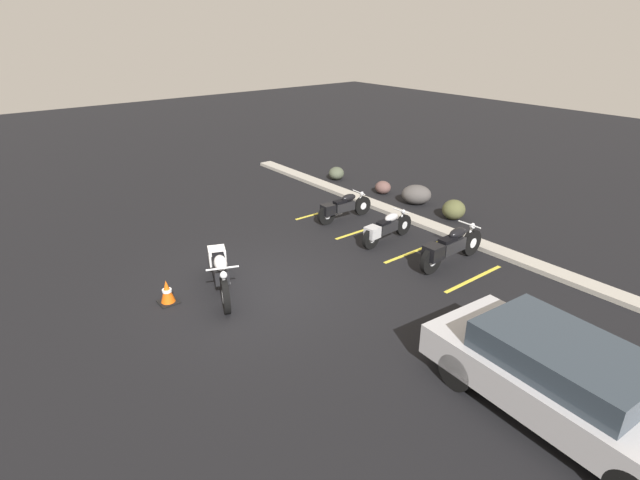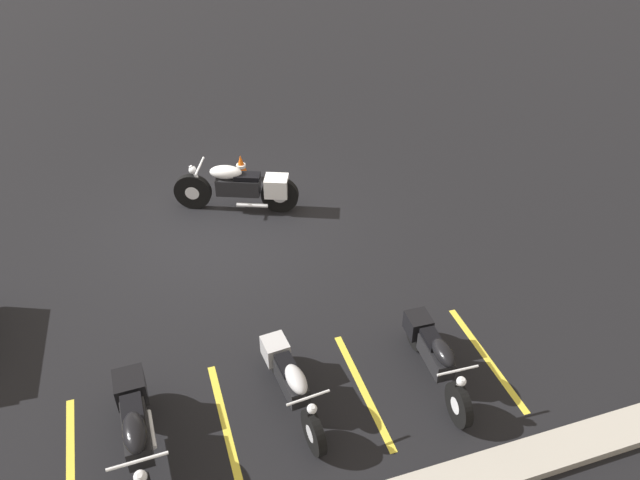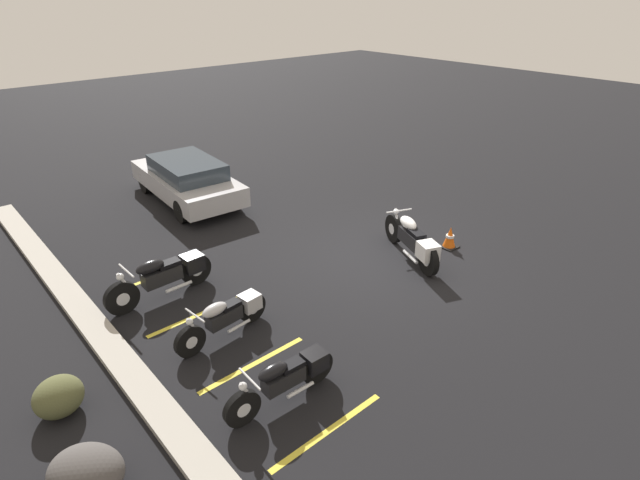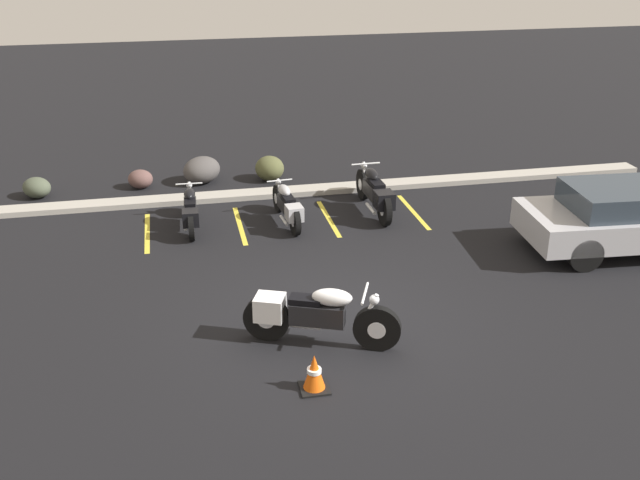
% 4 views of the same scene
% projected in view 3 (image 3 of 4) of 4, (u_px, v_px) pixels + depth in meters
% --- Properties ---
extents(ground, '(60.00, 60.00, 0.00)m').
position_uv_depth(ground, '(377.00, 258.00, 11.80)').
color(ground, black).
extents(motorcycle_white_featured, '(2.27, 1.12, 0.94)m').
position_uv_depth(motorcycle_white_featured, '(413.00, 240.00, 11.52)').
color(motorcycle_white_featured, black).
rests_on(motorcycle_white_featured, ground).
extents(parked_bike_0, '(0.56, 1.98, 0.78)m').
position_uv_depth(parked_bike_0, '(287.00, 378.00, 7.61)').
color(parked_bike_0, black).
rests_on(parked_bike_0, ground).
extents(parked_bike_1, '(0.56, 1.97, 0.78)m').
position_uv_depth(parked_bike_1, '(227.00, 316.00, 9.03)').
color(parked_bike_1, black).
rests_on(parked_bike_1, ground).
extents(parked_bike_2, '(0.65, 2.31, 0.91)m').
position_uv_depth(parked_bike_2, '(165.00, 275.00, 10.16)').
color(parked_bike_2, black).
rests_on(parked_bike_2, ground).
extents(car_silver, '(4.42, 2.10, 1.29)m').
position_uv_depth(car_silver, '(187.00, 179.00, 14.64)').
color(car_silver, black).
rests_on(car_silver, ground).
extents(concrete_curb, '(18.00, 0.50, 0.12)m').
position_uv_depth(concrete_curb, '(129.00, 371.00, 8.25)').
color(concrete_curb, '#A8A399').
rests_on(concrete_curb, ground).
extents(landscape_rock_0, '(0.91, 0.94, 0.60)m').
position_uv_depth(landscape_rock_0, '(58.00, 397.00, 7.41)').
color(landscape_rock_0, '#4F5230').
rests_on(landscape_rock_0, ground).
extents(landscape_rock_2, '(1.24, 1.22, 0.64)m').
position_uv_depth(landscape_rock_2, '(86.00, 473.00, 6.23)').
color(landscape_rock_2, '#494645').
rests_on(landscape_rock_2, ground).
extents(traffic_cone, '(0.40, 0.40, 0.54)m').
position_uv_depth(traffic_cone, '(450.00, 238.00, 12.18)').
color(traffic_cone, black).
rests_on(traffic_cone, ground).
extents(stall_line_0, '(0.10, 2.10, 0.00)m').
position_uv_depth(stall_line_0, '(328.00, 431.00, 7.22)').
color(stall_line_0, gold).
rests_on(stall_line_0, ground).
extents(stall_line_1, '(0.10, 2.10, 0.00)m').
position_uv_depth(stall_line_1, '(253.00, 364.00, 8.49)').
color(stall_line_1, gold).
rests_on(stall_line_1, ground).
extents(stall_line_2, '(0.10, 2.10, 0.00)m').
position_uv_depth(stall_line_2, '(198.00, 315.00, 9.75)').
color(stall_line_2, gold).
rests_on(stall_line_2, ground).
extents(stall_line_3, '(0.10, 2.10, 0.00)m').
position_uv_depth(stall_line_3, '(155.00, 277.00, 11.02)').
color(stall_line_3, gold).
rests_on(stall_line_3, ground).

